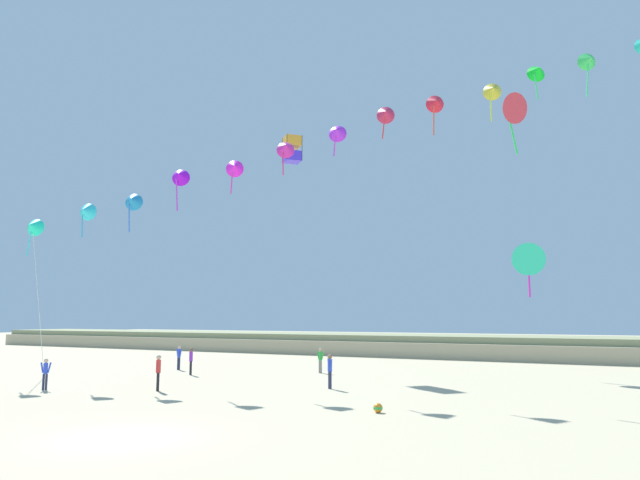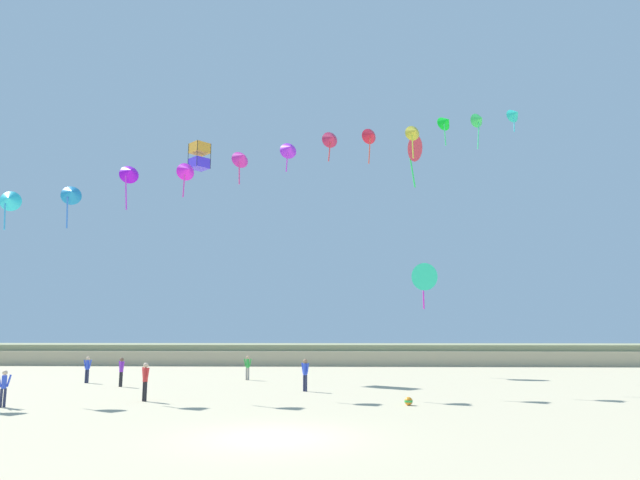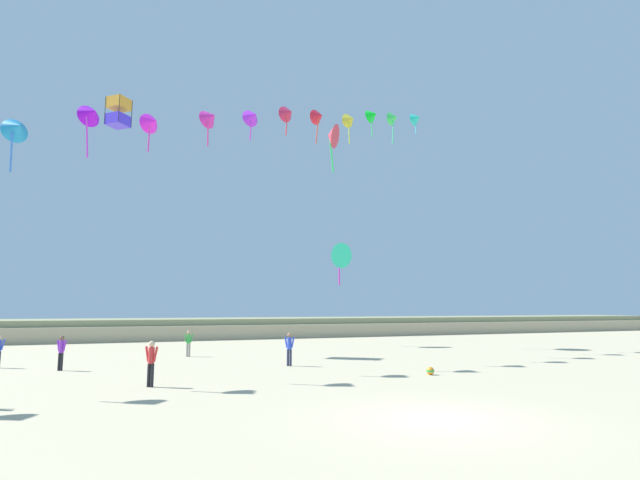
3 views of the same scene
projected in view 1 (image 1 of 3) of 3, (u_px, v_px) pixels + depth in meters
The scene contains 13 objects.
ground_plane at pixel (122, 438), 17.08m from camera, with size 240.00×240.00×0.00m, color #C1B28E.
dune_ridge at pixel (461, 346), 53.45m from camera, with size 120.00×10.28×1.94m.
person_near_left at pixel (179, 356), 39.58m from camera, with size 0.58×0.22×1.64m.
person_near_right at pixel (191, 359), 36.07m from camera, with size 0.51×0.44×1.68m.
person_mid_center at pixel (158, 370), 28.24m from camera, with size 0.51×0.48×1.76m.
person_far_left at pixel (45, 372), 28.65m from camera, with size 0.49×0.37×1.55m.
person_far_right at pixel (330, 369), 29.07m from camera, with size 0.49×0.48×1.72m.
person_far_center at pixel (320, 359), 37.36m from camera, with size 0.56×0.22×1.60m.
kite_banner_string at pixel (335, 134), 34.89m from camera, with size 35.57×16.81×20.69m.
large_kite_low_lead at pixel (528, 259), 36.82m from camera, with size 2.23×1.30×3.52m.
large_kite_mid_trail at pixel (292, 149), 45.78m from camera, with size 1.83×1.83×2.07m.
large_kite_high_solo at pixel (512, 109), 38.58m from camera, with size 2.20×2.33×4.29m.
beach_ball at pixel (378, 408), 21.71m from camera, with size 0.36×0.36×0.36m.
Camera 1 is at (13.49, -12.94, 3.59)m, focal length 32.00 mm.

